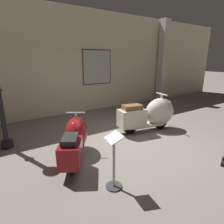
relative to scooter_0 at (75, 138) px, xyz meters
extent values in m
plane|color=slate|center=(1.40, -0.06, -0.43)|extent=(60.00, 60.00, 0.00)
cube|color=beige|center=(1.40, 3.45, 1.54)|extent=(18.00, 0.20, 3.94)
cube|color=brown|center=(2.43, 3.34, 1.34)|extent=(1.31, 0.03, 1.40)
cube|color=#B2B2AD|center=(2.43, 3.32, 1.34)|extent=(1.23, 0.01, 1.32)
cube|color=beige|center=(6.05, 3.10, 1.54)|extent=(0.36, 0.36, 3.94)
cylinder|color=black|center=(0.15, 0.26, -0.24)|extent=(0.26, 0.37, 0.39)
cylinder|color=silver|center=(0.15, 0.26, -0.24)|extent=(0.17, 0.20, 0.17)
cylinder|color=black|center=(-0.31, -0.53, -0.24)|extent=(0.26, 0.37, 0.39)
cylinder|color=silver|center=(-0.31, -0.53, -0.24)|extent=(0.17, 0.20, 0.17)
cube|color=maroon|center=(-0.08, -0.14, -0.26)|extent=(0.76, 0.96, 0.05)
ellipsoid|color=maroon|center=(0.13, 0.22, 0.03)|extent=(0.84, 0.95, 0.73)
cube|color=maroon|center=(-0.29, -0.50, -0.03)|extent=(0.66, 0.76, 0.42)
cube|color=black|center=(-0.29, -0.50, 0.24)|extent=(0.47, 0.53, 0.12)
sphere|color=silver|center=(0.26, 0.45, 0.23)|extent=(0.14, 0.14, 0.14)
cylinder|color=silver|center=(0.14, 0.24, 0.37)|extent=(0.04, 0.04, 0.27)
cylinder|color=silver|center=(0.14, 0.24, 0.50)|extent=(0.38, 0.24, 0.03)
cube|color=silver|center=(-0.08, 0.34, -0.02)|extent=(0.34, 0.56, 0.02)
cylinder|color=black|center=(2.89, 0.19, -0.21)|extent=(0.46, 0.17, 0.45)
cylinder|color=silver|center=(2.89, 0.19, -0.21)|extent=(0.22, 0.14, 0.20)
cylinder|color=black|center=(1.84, 0.38, -0.21)|extent=(0.46, 0.17, 0.45)
cylinder|color=silver|center=(1.84, 0.38, -0.21)|extent=(0.22, 0.14, 0.20)
cube|color=beige|center=(2.37, 0.29, -0.23)|extent=(1.12, 0.59, 0.06)
ellipsoid|color=beige|center=(2.84, 0.20, 0.11)|extent=(1.03, 0.74, 0.85)
cube|color=beige|center=(1.89, 0.37, 0.04)|extent=(0.83, 0.58, 0.49)
cube|color=brown|center=(1.89, 0.37, 0.35)|extent=(0.59, 0.41, 0.13)
sphere|color=silver|center=(3.15, 0.14, 0.34)|extent=(0.17, 0.17, 0.17)
cylinder|color=silver|center=(2.87, 0.19, 0.50)|extent=(0.05, 0.05, 0.31)
cylinder|color=silver|center=(2.87, 0.19, 0.66)|extent=(0.12, 0.49, 0.04)
cube|color=silver|center=(2.89, 0.48, 0.05)|extent=(0.74, 0.15, 0.03)
cylinder|color=black|center=(-1.24, 1.33, -0.34)|extent=(0.28, 0.28, 0.18)
cylinder|color=#333338|center=(0.13, -1.32, -0.42)|extent=(0.28, 0.28, 0.02)
cylinder|color=#A5A5AD|center=(0.13, -1.32, 0.02)|extent=(0.04, 0.04, 0.87)
cube|color=silver|center=(0.13, -1.32, 0.48)|extent=(0.28, 0.35, 0.12)
camera|label=1|loc=(-1.36, -3.53, 1.66)|focal=29.66mm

